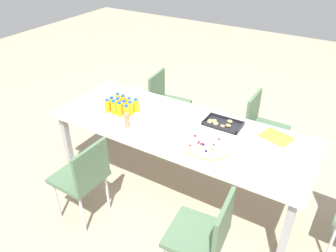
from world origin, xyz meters
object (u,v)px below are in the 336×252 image
(chair_far_left, at_px, (166,100))
(snack_tray, at_px, (222,124))
(juice_bottle_2, at_px, (120,109))
(juice_bottle_0, at_px, (108,106))
(juice_bottle_11, at_px, (136,105))
(juice_bottle_10, at_px, (129,104))
(juice_bottle_9, at_px, (123,102))
(plate_stack, at_px, (178,128))
(chair_far_right, at_px, (262,125))
(paper_folder, at_px, (276,137))
(juice_bottle_5, at_px, (118,105))
(fruit_pizza, at_px, (208,146))
(juice_bottle_3, at_px, (127,112))
(cardboard_tube, at_px, (127,120))
(juice_bottle_7, at_px, (130,108))
(juice_bottle_8, at_px, (118,100))
(juice_bottle_4, at_px, (112,103))
(juice_bottle_1, at_px, (114,107))
(chair_near_right, at_px, (206,233))
(napkin_stack, at_px, (110,89))
(party_table, at_px, (179,132))
(juice_bottle_6, at_px, (124,107))
(chair_near_left, at_px, (84,175))

(chair_far_left, bearing_deg, snack_tray, 53.81)
(juice_bottle_2, bearing_deg, juice_bottle_0, -178.96)
(juice_bottle_11, distance_m, snack_tray, 0.85)
(juice_bottle_10, bearing_deg, juice_bottle_9, -177.81)
(juice_bottle_10, distance_m, plate_stack, 0.60)
(chair_far_right, bearing_deg, paper_folder, 26.11)
(juice_bottle_2, height_order, juice_bottle_5, juice_bottle_2)
(juice_bottle_9, height_order, juice_bottle_11, juice_bottle_9)
(juice_bottle_2, height_order, fruit_pizza, juice_bottle_2)
(chair_far_right, relative_size, juice_bottle_11, 5.98)
(juice_bottle_2, relative_size, juice_bottle_3, 1.05)
(plate_stack, relative_size, paper_folder, 0.81)
(juice_bottle_9, xyz_separation_m, cardboard_tube, (0.25, -0.27, 0.00))
(juice_bottle_5, bearing_deg, plate_stack, 0.18)
(snack_tray, xyz_separation_m, cardboard_tube, (-0.73, -0.48, 0.06))
(snack_tray, relative_size, cardboard_tube, 2.45)
(juice_bottle_11, relative_size, plate_stack, 0.66)
(paper_folder, bearing_deg, juice_bottle_7, -165.92)
(juice_bottle_11, distance_m, cardboard_tube, 0.30)
(juice_bottle_5, distance_m, juice_bottle_8, 0.11)
(juice_bottle_0, distance_m, juice_bottle_10, 0.21)
(fruit_pizza, bearing_deg, cardboard_tube, -173.22)
(juice_bottle_4, bearing_deg, juice_bottle_3, -16.57)
(juice_bottle_5, xyz_separation_m, cardboard_tube, (0.26, -0.20, 0.00))
(juice_bottle_1, bearing_deg, plate_stack, 5.63)
(juice_bottle_1, distance_m, snack_tray, 1.04)
(juice_bottle_0, bearing_deg, chair_near_right, -25.27)
(juice_bottle_2, relative_size, juice_bottle_10, 1.10)
(chair_far_left, bearing_deg, cardboard_tube, 6.55)
(juice_bottle_0, xyz_separation_m, cardboard_tube, (0.33, -0.13, 0.01))
(juice_bottle_4, height_order, napkin_stack, juice_bottle_4)
(juice_bottle_5, distance_m, juice_bottle_11, 0.18)
(juice_bottle_10, bearing_deg, cardboard_tube, -57.25)
(party_table, height_order, juice_bottle_9, juice_bottle_9)
(juice_bottle_6, relative_size, juice_bottle_9, 0.94)
(juice_bottle_11, distance_m, plate_stack, 0.53)
(cardboard_tube, bearing_deg, juice_bottle_2, 144.23)
(juice_bottle_10, bearing_deg, chair_far_right, 35.69)
(chair_near_right, height_order, juice_bottle_10, juice_bottle_10)
(juice_bottle_3, bearing_deg, plate_stack, 7.74)
(juice_bottle_6, bearing_deg, cardboard_tube, -48.05)
(juice_bottle_9, bearing_deg, napkin_stack, 147.00)
(juice_bottle_0, height_order, juice_bottle_6, juice_bottle_0)
(juice_bottle_4, height_order, juice_bottle_7, juice_bottle_7)
(chair_near_left, distance_m, chair_near_right, 1.17)
(chair_far_left, bearing_deg, juice_bottle_9, -7.44)
(juice_bottle_0, relative_size, plate_stack, 0.66)
(juice_bottle_7, distance_m, juice_bottle_9, 0.16)
(party_table, distance_m, chair_near_left, 0.94)
(snack_tray, xyz_separation_m, plate_stack, (-0.31, -0.28, -0.00))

